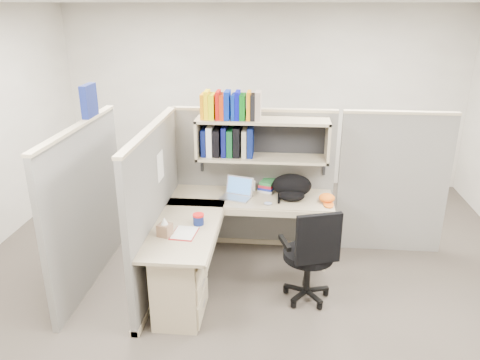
# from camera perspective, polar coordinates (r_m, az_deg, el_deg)

# --- Properties ---
(ground) EXTENTS (6.00, 6.00, 0.00)m
(ground) POSITION_cam_1_polar(r_m,az_deg,el_deg) (4.89, 0.86, -12.61)
(ground) COLOR #322D27
(ground) RESTS_ON ground
(room_shell) EXTENTS (6.00, 6.00, 6.00)m
(room_shell) POSITION_cam_1_polar(r_m,az_deg,el_deg) (4.22, 0.98, 6.08)
(room_shell) COLOR #ABA59B
(room_shell) RESTS_ON ground
(cubicle) EXTENTS (3.79, 1.84, 1.95)m
(cubicle) POSITION_cam_1_polar(r_m,az_deg,el_deg) (4.91, -2.95, -0.54)
(cubicle) COLOR #605F5B
(cubicle) RESTS_ON ground
(desk) EXTENTS (1.74, 1.75, 0.73)m
(desk) POSITION_cam_1_polar(r_m,az_deg,el_deg) (4.46, -4.70, -9.60)
(desk) COLOR tan
(desk) RESTS_ON ground
(laptop) EXTENTS (0.38, 0.38, 0.22)m
(laptop) POSITION_cam_1_polar(r_m,az_deg,el_deg) (4.97, -0.51, -1.08)
(laptop) COLOR #ADAEB2
(laptop) RESTS_ON desk
(backpack) EXTENTS (0.50, 0.43, 0.25)m
(backpack) POSITION_cam_1_polar(r_m,az_deg,el_deg) (5.01, 6.34, -0.88)
(backpack) COLOR black
(backpack) RESTS_ON desk
(orange_cap) EXTENTS (0.19, 0.22, 0.09)m
(orange_cap) POSITION_cam_1_polar(r_m,az_deg,el_deg) (4.99, 10.54, -2.16)
(orange_cap) COLOR #DC5F13
(orange_cap) RESTS_ON desk
(snack_canister) EXTENTS (0.11, 0.11, 0.11)m
(snack_canister) POSITION_cam_1_polar(r_m,az_deg,el_deg) (4.44, -5.09, -4.77)
(snack_canister) COLOR #0E1A54
(snack_canister) RESTS_ON desk
(tissue_box) EXTENTS (0.14, 0.14, 0.18)m
(tissue_box) POSITION_cam_1_polar(r_m,az_deg,el_deg) (4.25, -9.17, -5.62)
(tissue_box) COLOR #89674D
(tissue_box) RESTS_ON desk
(mouse) EXTENTS (0.10, 0.08, 0.03)m
(mouse) POSITION_cam_1_polar(r_m,az_deg,el_deg) (4.86, 3.43, -2.86)
(mouse) COLOR #8493BC
(mouse) RESTS_ON desk
(paper_cup) EXTENTS (0.09, 0.09, 0.11)m
(paper_cup) POSITION_cam_1_polar(r_m,az_deg,el_deg) (5.21, 1.46, -0.70)
(paper_cup) COLOR white
(paper_cup) RESTS_ON desk
(book_stack) EXTENTS (0.23, 0.27, 0.11)m
(book_stack) POSITION_cam_1_polar(r_m,az_deg,el_deg) (5.23, 3.43, -0.63)
(book_stack) COLOR gray
(book_stack) RESTS_ON desk
(loose_paper) EXTENTS (0.22, 0.28, 0.00)m
(loose_paper) POSITION_cam_1_polar(r_m,az_deg,el_deg) (4.31, -6.77, -6.39)
(loose_paper) COLOR white
(loose_paper) RESTS_ON desk
(task_chair) EXTENTS (0.57, 0.53, 1.00)m
(task_chair) POSITION_cam_1_polar(r_m,az_deg,el_deg) (4.51, 8.43, -10.70)
(task_chair) COLOR black
(task_chair) RESTS_ON ground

